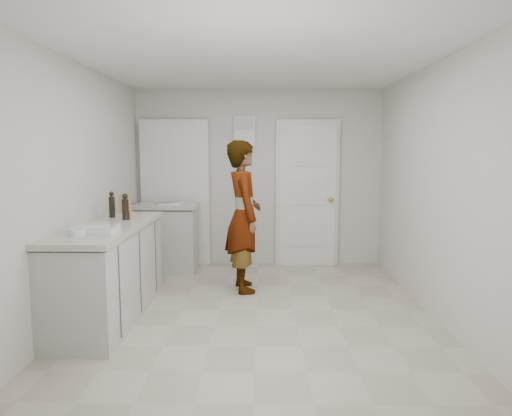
{
  "coord_description": "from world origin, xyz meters",
  "views": [
    {
      "loc": [
        0.06,
        -4.55,
        1.63
      ],
      "look_at": [
        -0.01,
        0.4,
        1.02
      ],
      "focal_mm": 32.0,
      "sensor_mm": 36.0,
      "label": 1
    }
  ],
  "objects_px": {
    "baking_dish": "(96,230)",
    "egg_bowl": "(77,232)",
    "oil_cruet_a": "(125,207)",
    "oil_cruet_b": "(112,205)",
    "spice_jar": "(131,215)",
    "cake_mix_box": "(125,204)",
    "person": "(244,216)"
  },
  "relations": [
    {
      "from": "baking_dish",
      "to": "egg_bowl",
      "type": "relative_size",
      "value": 2.44
    },
    {
      "from": "oil_cruet_a",
      "to": "oil_cruet_b",
      "type": "bearing_deg",
      "value": 138.44
    },
    {
      "from": "oil_cruet_a",
      "to": "baking_dish",
      "type": "bearing_deg",
      "value": -92.19
    },
    {
      "from": "oil_cruet_a",
      "to": "oil_cruet_b",
      "type": "relative_size",
      "value": 0.99
    },
    {
      "from": "spice_jar",
      "to": "oil_cruet_b",
      "type": "bearing_deg",
      "value": 151.12
    },
    {
      "from": "oil_cruet_b",
      "to": "baking_dish",
      "type": "xyz_separation_m",
      "value": [
        0.17,
        -0.95,
        -0.11
      ]
    },
    {
      "from": "cake_mix_box",
      "to": "spice_jar",
      "type": "height_order",
      "value": "cake_mix_box"
    },
    {
      "from": "cake_mix_box",
      "to": "oil_cruet_a",
      "type": "bearing_deg",
      "value": -67.11
    },
    {
      "from": "person",
      "to": "baking_dish",
      "type": "bearing_deg",
      "value": 125.12
    },
    {
      "from": "cake_mix_box",
      "to": "baking_dish",
      "type": "xyz_separation_m",
      "value": [
        0.15,
        -1.36,
        -0.07
      ]
    },
    {
      "from": "person",
      "to": "oil_cruet_b",
      "type": "relative_size",
      "value": 6.25
    },
    {
      "from": "spice_jar",
      "to": "oil_cruet_a",
      "type": "xyz_separation_m",
      "value": [
        -0.05,
        -0.04,
        0.09
      ]
    },
    {
      "from": "spice_jar",
      "to": "cake_mix_box",
      "type": "bearing_deg",
      "value": 112.6
    },
    {
      "from": "oil_cruet_b",
      "to": "baking_dish",
      "type": "distance_m",
      "value": 0.97
    },
    {
      "from": "person",
      "to": "oil_cruet_a",
      "type": "xyz_separation_m",
      "value": [
        -1.2,
        -0.6,
        0.18
      ]
    },
    {
      "from": "cake_mix_box",
      "to": "baking_dish",
      "type": "relative_size",
      "value": 0.57
    },
    {
      "from": "cake_mix_box",
      "to": "egg_bowl",
      "type": "distance_m",
      "value": 1.47
    },
    {
      "from": "person",
      "to": "baking_dish",
      "type": "distance_m",
      "value": 1.85
    },
    {
      "from": "cake_mix_box",
      "to": "spice_jar",
      "type": "relative_size",
      "value": 2.44
    },
    {
      "from": "spice_jar",
      "to": "oil_cruet_b",
      "type": "distance_m",
      "value": 0.29
    },
    {
      "from": "oil_cruet_b",
      "to": "egg_bowl",
      "type": "bearing_deg",
      "value": -87.3
    },
    {
      "from": "cake_mix_box",
      "to": "oil_cruet_a",
      "type": "relative_size",
      "value": 0.72
    },
    {
      "from": "person",
      "to": "egg_bowl",
      "type": "bearing_deg",
      "value": 124.75
    },
    {
      "from": "person",
      "to": "egg_bowl",
      "type": "xyz_separation_m",
      "value": [
        -1.35,
        -1.49,
        0.07
      ]
    },
    {
      "from": "cake_mix_box",
      "to": "oil_cruet_a",
      "type": "distance_m",
      "value": 0.61
    },
    {
      "from": "oil_cruet_b",
      "to": "baking_dish",
      "type": "relative_size",
      "value": 0.8
    },
    {
      "from": "spice_jar",
      "to": "oil_cruet_a",
      "type": "bearing_deg",
      "value": -138.85
    },
    {
      "from": "oil_cruet_a",
      "to": "oil_cruet_b",
      "type": "distance_m",
      "value": 0.26
    },
    {
      "from": "cake_mix_box",
      "to": "oil_cruet_b",
      "type": "relative_size",
      "value": 0.71
    },
    {
      "from": "cake_mix_box",
      "to": "oil_cruet_b",
      "type": "height_order",
      "value": "oil_cruet_b"
    },
    {
      "from": "oil_cruet_a",
      "to": "person",
      "type": "bearing_deg",
      "value": 26.53
    },
    {
      "from": "person",
      "to": "cake_mix_box",
      "type": "height_order",
      "value": "person"
    }
  ]
}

